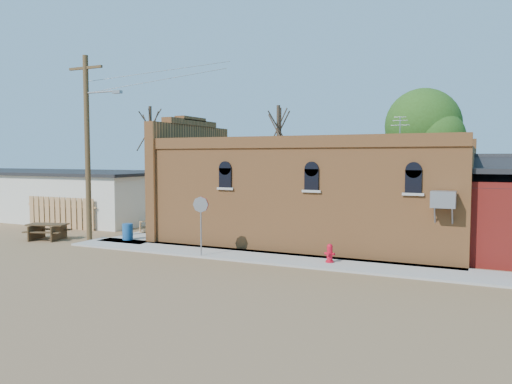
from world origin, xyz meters
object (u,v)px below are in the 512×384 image
at_px(fire_hydrant, 330,253).
at_px(trash_barrel, 128,232).
at_px(picnic_table, 48,229).
at_px(utility_pole, 88,144).
at_px(brick_bar, 308,194).
at_px(stop_sign, 201,210).

xyz_separation_m(fire_hydrant, trash_barrel, (-10.46, 0.94, 0.04)).
bearing_deg(picnic_table, fire_hydrant, -15.59).
bearing_deg(utility_pole, brick_bar, 23.69).
bearing_deg(picnic_table, trash_barrel, 0.91).
relative_size(utility_pole, fire_hydrant, 12.51).
xyz_separation_m(fire_hydrant, picnic_table, (-14.42, -0.33, 0.09)).
height_order(brick_bar, stop_sign, brick_bar).
distance_m(stop_sign, picnic_table, 9.35).
height_order(stop_sign, picnic_table, stop_sign).
bearing_deg(picnic_table, stop_sign, -20.34).
distance_m(utility_pole, stop_sign, 7.70).
xyz_separation_m(utility_pole, picnic_table, (-2.16, -0.65, -4.25)).
bearing_deg(trash_barrel, brick_bar, 24.65).
height_order(brick_bar, trash_barrel, brick_bar).
xyz_separation_m(fire_hydrant, stop_sign, (-5.19, -0.88, 1.51)).
distance_m(brick_bar, utility_pole, 10.96).
xyz_separation_m(trash_barrel, picnic_table, (-3.96, -1.27, 0.05)).
bearing_deg(stop_sign, fire_hydrant, 21.85).
height_order(utility_pole, picnic_table, utility_pole).
distance_m(utility_pole, picnic_table, 4.81).
xyz_separation_m(brick_bar, picnic_table, (-11.95, -4.94, -1.82)).
distance_m(brick_bar, trash_barrel, 8.99).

